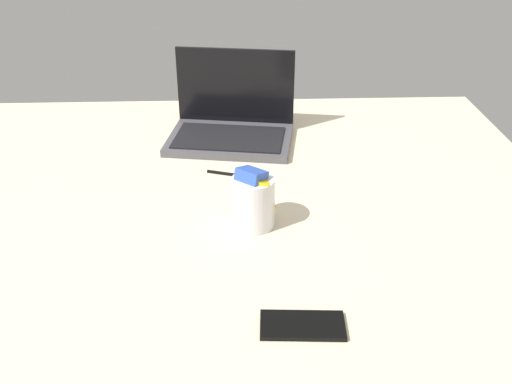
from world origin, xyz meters
TOP-DOWN VIEW (x-y plane):
  - bed_mattress at (0.00, 0.00)cm, footprint 180.00×140.00cm
  - laptop at (13.24, 39.54)cm, footprint 36.27×28.01cm
  - snack_cup at (17.74, -5.55)cm, footprint 9.30×9.42cm
  - cell_phone at (24.55, -37.72)cm, footprint 14.38×7.63cm
  - charger_cable at (15.15, 16.24)cm, footprint 16.29×6.03cm

SIDE VIEW (x-z plane):
  - bed_mattress at x=0.00cm, z-range 0.00..18.00cm
  - charger_cable at x=15.15cm, z-range 18.00..18.60cm
  - cell_phone at x=24.55cm, z-range 18.00..18.80cm
  - laptop at x=13.24cm, z-range 10.91..33.91cm
  - snack_cup at x=17.74cm, z-range 17.26..30.75cm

